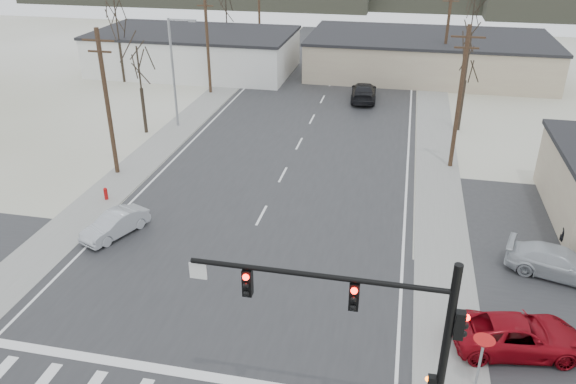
% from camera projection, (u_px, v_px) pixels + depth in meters
% --- Properties ---
extents(ground, '(140.00, 140.00, 0.00)m').
position_uv_depth(ground, '(220.00, 295.00, 26.92)').
color(ground, white).
rests_on(ground, ground).
extents(main_road, '(18.00, 110.00, 0.05)m').
position_uv_depth(main_road, '(286.00, 169.00, 40.04)').
color(main_road, '#262629').
rests_on(main_road, ground).
extents(cross_road, '(90.00, 10.00, 0.04)m').
position_uv_depth(cross_road, '(220.00, 295.00, 26.91)').
color(cross_road, '#262629').
rests_on(cross_road, ground).
extents(sidewalk_left, '(3.00, 90.00, 0.06)m').
position_uv_depth(sidewalk_left, '(173.00, 134.00, 46.38)').
color(sidewalk_left, gray).
rests_on(sidewalk_left, ground).
extents(sidewalk_right, '(3.00, 90.00, 0.06)m').
position_uv_depth(sidewalk_right, '(436.00, 155.00, 42.44)').
color(sidewalk_right, gray).
rests_on(sidewalk_right, ground).
extents(traffic_signal_mast, '(8.95, 0.43, 7.20)m').
position_uv_depth(traffic_signal_mast, '(387.00, 324.00, 17.94)').
color(traffic_signal_mast, black).
rests_on(traffic_signal_mast, ground).
extents(fire_hydrant, '(0.24, 0.24, 0.87)m').
position_uv_depth(fire_hydrant, '(106.00, 194.00, 35.61)').
color(fire_hydrant, '#A50C0C').
rests_on(fire_hydrant, ground).
extents(yield_sign, '(0.80, 0.80, 2.35)m').
position_uv_depth(yield_sign, '(483.00, 346.00, 20.80)').
color(yield_sign, gray).
rests_on(yield_sign, ground).
extents(building_left_far, '(22.30, 12.30, 4.50)m').
position_uv_depth(building_left_far, '(195.00, 51.00, 63.88)').
color(building_left_far, silver).
rests_on(building_left_far, ground).
extents(building_right_far, '(26.30, 14.30, 4.30)m').
position_uv_depth(building_right_far, '(428.00, 55.00, 62.60)').
color(building_right_far, tan).
rests_on(building_right_far, ground).
extents(upole_left_b, '(2.20, 0.30, 10.00)m').
position_uv_depth(upole_left_b, '(107.00, 101.00, 37.22)').
color(upole_left_b, '#41311E').
rests_on(upole_left_b, ground).
extents(upole_left_c, '(2.20, 0.30, 10.00)m').
position_uv_depth(upole_left_c, '(207.00, 41.00, 54.72)').
color(upole_left_c, '#41311E').
rests_on(upole_left_c, ground).
extents(upole_left_d, '(2.20, 0.30, 10.00)m').
position_uv_depth(upole_left_d, '(259.00, 9.00, 72.22)').
color(upole_left_d, '#41311E').
rests_on(upole_left_d, ground).
extents(upole_right_a, '(2.20, 0.30, 10.00)m').
position_uv_depth(upole_right_a, '(460.00, 96.00, 38.20)').
color(upole_right_a, '#41311E').
rests_on(upole_right_a, ground).
extents(upole_right_b, '(2.20, 0.30, 10.00)m').
position_uv_depth(upole_right_b, '(447.00, 35.00, 57.45)').
color(upole_right_b, '#41311E').
rests_on(upole_right_b, ground).
extents(streetlight_main, '(2.40, 0.25, 9.00)m').
position_uv_depth(streetlight_main, '(175.00, 67.00, 45.90)').
color(streetlight_main, gray).
rests_on(streetlight_main, ground).
extents(tree_left_near, '(3.30, 3.30, 7.35)m').
position_uv_depth(tree_left_near, '(139.00, 70.00, 44.50)').
color(tree_left_near, '#332B1F').
rests_on(tree_left_near, ground).
extents(tree_right_mid, '(3.74, 3.74, 8.33)m').
position_uv_depth(tree_right_mid, '(468.00, 60.00, 44.70)').
color(tree_right_mid, '#332B1F').
rests_on(tree_right_mid, ground).
extents(tree_left_far, '(3.96, 3.96, 8.82)m').
position_uv_depth(tree_left_far, '(226.00, 7.00, 66.96)').
color(tree_left_far, '#332B1F').
rests_on(tree_left_far, ground).
extents(tree_right_far, '(3.52, 3.52, 7.84)m').
position_uv_depth(tree_right_far, '(473.00, 14.00, 67.14)').
color(tree_right_far, '#332B1F').
rests_on(tree_right_far, ground).
extents(tree_left_mid, '(3.96, 3.96, 8.82)m').
position_uv_depth(tree_left_mid, '(117.00, 22.00, 57.95)').
color(tree_left_mid, '#332B1F').
rests_on(tree_left_mid, ground).
extents(sedan_crossing, '(2.88, 4.29, 1.34)m').
position_uv_depth(sedan_crossing, '(115.00, 224.00, 31.60)').
color(sedan_crossing, '#A1A5AB').
rests_on(sedan_crossing, main_road).
extents(car_far_a, '(2.74, 5.96, 1.69)m').
position_uv_depth(car_far_a, '(364.00, 92.00, 54.27)').
color(car_far_a, black).
rests_on(car_far_a, main_road).
extents(car_far_b, '(2.57, 4.68, 1.51)m').
position_uv_depth(car_far_b, '(348.00, 52.00, 70.32)').
color(car_far_b, black).
rests_on(car_far_b, main_road).
extents(car_parked_red, '(5.72, 3.29, 1.50)m').
position_uv_depth(car_parked_red, '(518.00, 335.00, 23.22)').
color(car_parked_red, maroon).
rests_on(car_parked_red, parking_lot).
extents(car_parked_silver, '(5.40, 3.31, 1.46)m').
position_uv_depth(car_parked_silver, '(559.00, 263.00, 28.02)').
color(car_parked_silver, '#A5A9AF').
rests_on(car_parked_silver, parking_lot).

